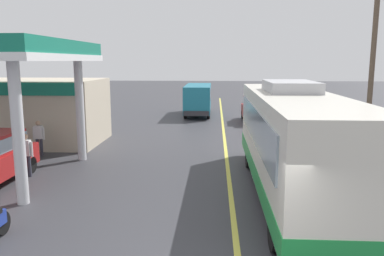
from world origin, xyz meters
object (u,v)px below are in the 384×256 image
at_px(pedestrian_near_pump, 39,136).
at_px(pedestrian_by_shop, 26,153).
at_px(coach_bus_main, 294,144).
at_px(car_trailing_behind_bus, 255,108).
at_px(minibus_opposing_lane, 198,97).

xyz_separation_m(pedestrian_near_pump, pedestrian_by_shop, (0.98, -3.20, 0.00)).
relative_size(coach_bus_main, pedestrian_near_pump, 6.65).
distance_m(coach_bus_main, pedestrian_by_shop, 9.83).
bearing_deg(car_trailing_behind_bus, pedestrian_by_shop, -125.28).
bearing_deg(pedestrian_by_shop, car_trailing_behind_bus, 54.72).
relative_size(pedestrian_near_pump, car_trailing_behind_bus, 0.40).
relative_size(coach_bus_main, minibus_opposing_lane, 1.80).
bearing_deg(minibus_opposing_lane, pedestrian_by_shop, -108.30).
height_order(coach_bus_main, car_trailing_behind_bus, coach_bus_main).
bearing_deg(minibus_opposing_lane, car_trailing_behind_bus, -37.37).
xyz_separation_m(pedestrian_near_pump, car_trailing_behind_bus, (10.98, 10.93, 0.08)).
distance_m(coach_bus_main, car_trailing_behind_bus, 15.61).
distance_m(minibus_opposing_lane, car_trailing_behind_bus, 5.37).
bearing_deg(minibus_opposing_lane, coach_bus_main, -78.18).
bearing_deg(pedestrian_near_pump, minibus_opposing_lane, 64.62).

